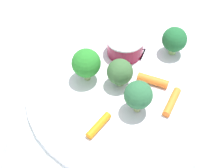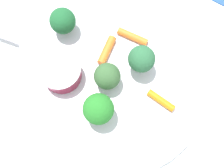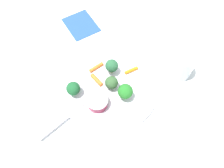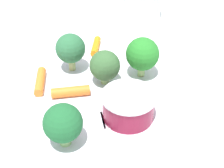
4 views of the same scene
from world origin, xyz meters
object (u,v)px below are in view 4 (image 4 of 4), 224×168
at_px(sauce_cup, 128,106).
at_px(broccoli_floret_1, 142,54).
at_px(carrot_stick_2, 40,81).
at_px(plate, 96,87).
at_px(broccoli_floret_3, 105,65).
at_px(broccoli_floret_0, 63,124).
at_px(carrot_stick_1, 96,46).
at_px(broccoli_floret_2, 70,49).
at_px(carrot_stick_0, 71,92).

height_order(sauce_cup, broccoli_floret_1, broccoli_floret_1).
distance_m(broccoli_floret_1, carrot_stick_2, 0.14).
bearing_deg(plate, broccoli_floret_1, 7.38).
relative_size(broccoli_floret_1, broccoli_floret_3, 1.20).
bearing_deg(broccoli_floret_3, broccoli_floret_0, -119.52).
bearing_deg(plate, carrot_stick_1, 82.85).
relative_size(plate, sauce_cup, 4.98).
relative_size(broccoli_floret_1, carrot_stick_1, 1.24).
bearing_deg(broccoli_floret_0, plate, 66.02).
height_order(plate, broccoli_floret_1, broccoli_floret_1).
bearing_deg(broccoli_floret_2, broccoli_floret_1, -17.32).
bearing_deg(carrot_stick_2, broccoli_floret_2, 33.46).
bearing_deg(broccoli_floret_1, broccoli_floret_3, -172.85).
bearing_deg(broccoli_floret_1, plate, -172.62).
xyz_separation_m(plate, broccoli_floret_1, (0.06, 0.01, 0.04)).
xyz_separation_m(sauce_cup, broccoli_floret_1, (0.03, 0.08, 0.02)).
distance_m(broccoli_floret_2, broccoli_floret_3, 0.06).
bearing_deg(broccoli_floret_3, plate, -171.73).
bearing_deg(broccoli_floret_2, sauce_cup, -60.95).
distance_m(carrot_stick_0, carrot_stick_2, 0.05).
distance_m(broccoli_floret_0, broccoli_floret_3, 0.12).
distance_m(carrot_stick_1, carrot_stick_2, 0.11).
relative_size(plate, broccoli_floret_3, 6.61).
bearing_deg(broccoli_floret_3, broccoli_floret_1, 7.15).
relative_size(sauce_cup, carrot_stick_0, 1.30).
xyz_separation_m(broccoli_floret_1, carrot_stick_1, (-0.05, 0.08, -0.03)).
xyz_separation_m(broccoli_floret_3, carrot_stick_1, (-0.00, 0.08, -0.02)).
xyz_separation_m(sauce_cup, carrot_stick_1, (-0.02, 0.15, -0.01)).
height_order(plate, sauce_cup, sauce_cup).
height_order(plate, carrot_stick_0, carrot_stick_0).
height_order(broccoli_floret_3, carrot_stick_0, broccoli_floret_3).
bearing_deg(carrot_stick_2, plate, -6.65).
xyz_separation_m(carrot_stick_0, carrot_stick_2, (-0.04, 0.03, -0.00)).
bearing_deg(broccoli_floret_1, carrot_stick_0, -163.60).
distance_m(broccoli_floret_1, carrot_stick_0, 0.11).
distance_m(broccoli_floret_0, carrot_stick_0, 0.08).
xyz_separation_m(carrot_stick_1, carrot_stick_2, (-0.08, -0.08, 0.00)).
bearing_deg(broccoli_floret_2, carrot_stick_1, 51.19).
height_order(broccoli_floret_0, broccoli_floret_3, broccoli_floret_0).
xyz_separation_m(plate, carrot_stick_0, (-0.03, -0.02, 0.01)).
bearing_deg(broccoli_floret_0, broccoli_floret_3, 60.48).
bearing_deg(carrot_stick_0, broccoli_floret_0, -97.34).
relative_size(broccoli_floret_0, carrot_stick_2, 0.99).
distance_m(sauce_cup, carrot_stick_2, 0.13).
relative_size(sauce_cup, broccoli_floret_0, 1.24).
relative_size(broccoli_floret_1, broccoli_floret_2, 1.03).
height_order(plate, broccoli_floret_2, broccoli_floret_2).
relative_size(sauce_cup, carrot_stick_1, 1.38).
xyz_separation_m(plate, broccoli_floret_3, (0.01, 0.00, 0.03)).
xyz_separation_m(plate, broccoli_floret_0, (-0.04, -0.10, 0.04)).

